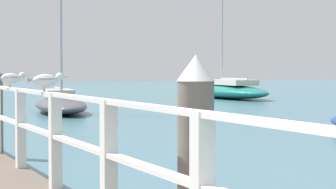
% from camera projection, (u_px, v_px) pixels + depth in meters
% --- Properties ---
extents(dock_piling_near, '(0.29, 0.29, 1.79)m').
position_uv_depth(dock_piling_near, '(196.00, 171.00, 4.81)').
color(dock_piling_near, '#6B6056').
rests_on(dock_piling_near, ground_plane).
extents(seagull_foreground, '(0.48, 0.18, 0.21)m').
position_uv_depth(seagull_foreground, '(46.00, 80.00, 7.24)').
color(seagull_foreground, white).
rests_on(seagull_foreground, pier_railing).
extents(seagull_background, '(0.48, 0.20, 0.21)m').
position_uv_depth(seagull_background, '(11.00, 78.00, 8.89)').
color(seagull_background, white).
rests_on(seagull_background, pier_railing).
extents(boat_0, '(3.18, 8.88, 9.45)m').
position_uv_depth(boat_0, '(226.00, 90.00, 36.17)').
color(boat_0, '#197266').
rests_on(boat_0, ground_plane).
extents(boat_2, '(2.67, 5.67, 5.95)m').
position_uv_depth(boat_2, '(60.00, 104.00, 24.07)').
color(boat_2, '#4C4C51').
rests_on(boat_2, ground_plane).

